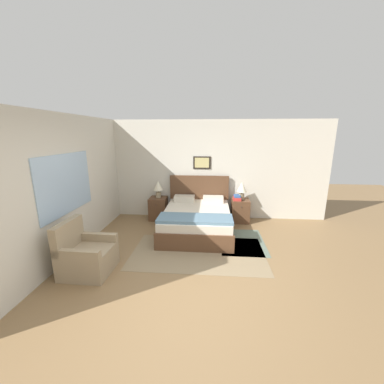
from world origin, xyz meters
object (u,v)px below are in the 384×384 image
Objects in this scene: armchair at (86,256)px; table_lamp_by_door at (242,188)px; bed at (197,219)px; table_lamp_near_window at (158,187)px; nightstand_near_window at (158,208)px; nightstand_by_door at (240,210)px.

armchair is 3.88m from table_lamp_by_door.
bed is 4.47× the size of table_lamp_near_window.
bed reaches higher than nightstand_near_window.
table_lamp_by_door is at bearing 51.94° from nightstand_by_door.
bed reaches higher than table_lamp_by_door.
armchair is 2.74m from table_lamp_near_window.
bed is at bearing -34.54° from nightstand_near_window.
bed is 3.37× the size of nightstand_near_window.
table_lamp_near_window is 1.00× the size of table_lamp_by_door.
table_lamp_near_window and table_lamp_by_door have the same top height.
nightstand_near_window is at bearing 180.00° from nightstand_by_door.
table_lamp_near_window reaches higher than nightstand_near_window.
nightstand_near_window is at bearing 166.83° from armchair.
nightstand_near_window is 2.26m from table_lamp_by_door.
table_lamp_near_window is at bearing 180.00° from table_lamp_by_door.
nightstand_near_window and nightstand_by_door have the same top height.
nightstand_near_window is at bearing -111.36° from table_lamp_near_window.
table_lamp_near_window is (0.65, 2.59, 0.59)m from armchair.
table_lamp_by_door is at bearing 0.65° from nightstand_near_window.
armchair is 2.65m from nightstand_near_window.
table_lamp_by_door is (2.18, 0.00, 0.00)m from table_lamp_near_window.
table_lamp_near_window is at bearing 144.35° from bed.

